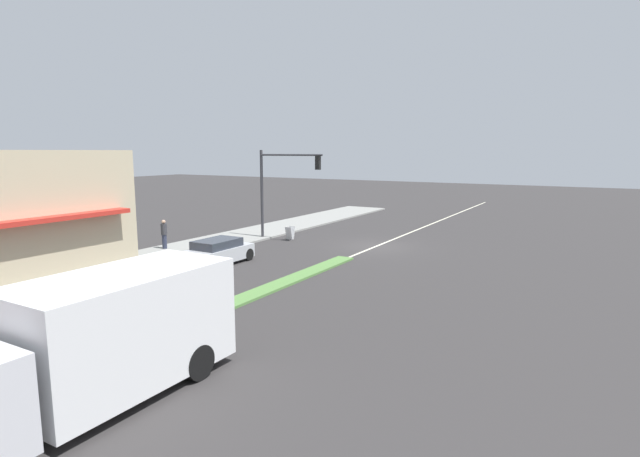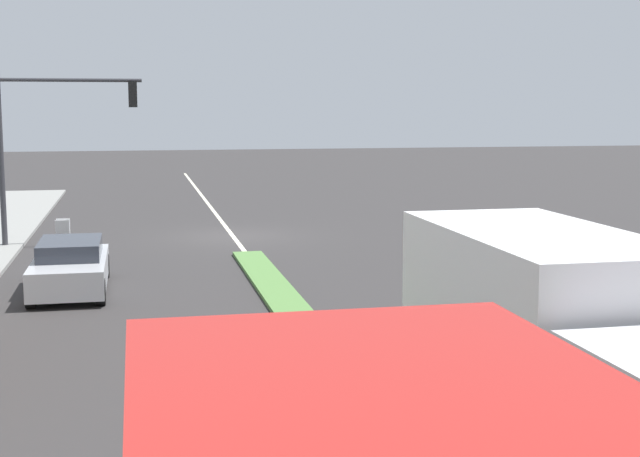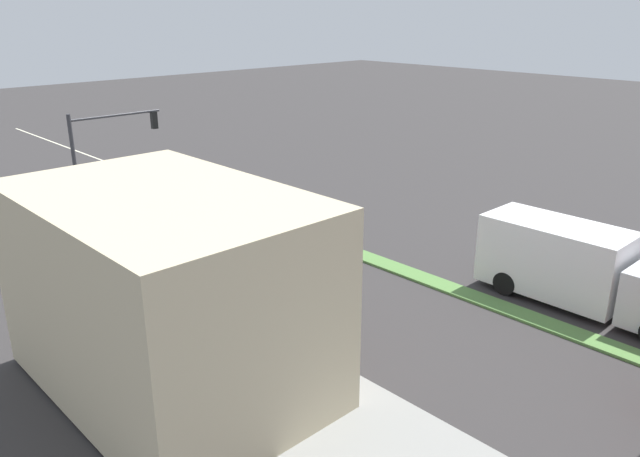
% 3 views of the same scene
% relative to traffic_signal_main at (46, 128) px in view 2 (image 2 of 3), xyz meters
% --- Properties ---
extents(ground_plane, '(160.00, 160.00, 0.00)m').
position_rel_traffic_signal_main_xyz_m(ground_plane, '(-6.12, 16.80, -3.90)').
color(ground_plane, '#333030').
extents(lane_marking_center, '(0.16, 60.00, 0.01)m').
position_rel_traffic_signal_main_xyz_m(lane_marking_center, '(-6.12, -1.20, -3.90)').
color(lane_marking_center, beige).
rests_on(lane_marking_center, ground).
extents(traffic_signal_main, '(4.59, 0.34, 5.60)m').
position_rel_traffic_signal_main_xyz_m(traffic_signal_main, '(0.00, 0.00, 0.00)').
color(traffic_signal_main, '#333338').
rests_on(traffic_signal_main, sidewalk_right).
extents(warning_aframe_sign, '(0.45, 0.53, 0.84)m').
position_rel_traffic_signal_main_xyz_m(warning_aframe_sign, '(-0.35, -0.56, -3.47)').
color(warning_aframe_sign, silver).
rests_on(warning_aframe_sign, ground).
extents(delivery_truck, '(2.44, 7.50, 2.87)m').
position_rel_traffic_signal_main_xyz_m(delivery_truck, '(-8.32, 19.41, -2.43)').
color(delivery_truck, silver).
rests_on(delivery_truck, ground).
extents(sedan_silver, '(1.78, 4.27, 1.27)m').
position_rel_traffic_signal_main_xyz_m(sedan_silver, '(-1.12, 7.40, -3.28)').
color(sedan_silver, '#B7BABF').
rests_on(sedan_silver, ground).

